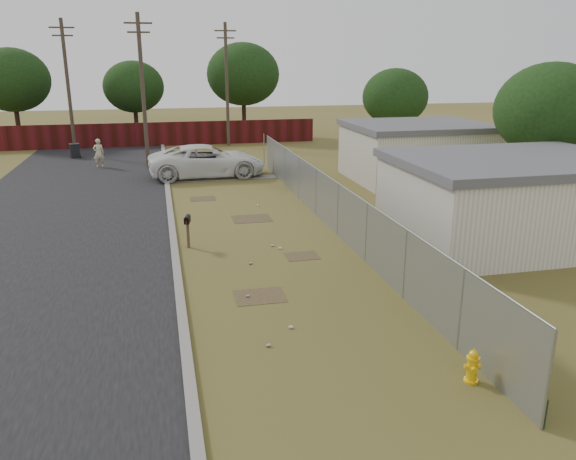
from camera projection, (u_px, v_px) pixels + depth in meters
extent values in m
plane|color=brown|center=(257.00, 241.00, 20.64)|extent=(120.00, 120.00, 0.00)
cube|color=black|center=(71.00, 201.00, 26.48)|extent=(9.00, 60.00, 0.02)
cube|color=gray|center=(168.00, 195.00, 27.44)|extent=(0.25, 60.00, 0.12)
cube|color=gray|center=(221.00, 179.00, 31.36)|extent=(6.20, 1.00, 0.03)
cylinder|color=gray|center=(548.00, 381.00, 9.84)|extent=(0.06, 0.06, 2.00)
cylinder|color=gray|center=(461.00, 310.00, 12.63)|extent=(0.06, 0.06, 2.00)
cylinder|color=gray|center=(405.00, 264.00, 15.43)|extent=(0.06, 0.06, 2.00)
cylinder|color=gray|center=(366.00, 233.00, 18.22)|extent=(0.06, 0.06, 2.00)
cylinder|color=gray|center=(338.00, 210.00, 21.02)|extent=(0.06, 0.06, 2.00)
cylinder|color=gray|center=(316.00, 192.00, 23.82)|extent=(0.06, 0.06, 2.00)
cylinder|color=gray|center=(299.00, 178.00, 26.61)|extent=(0.06, 0.06, 2.00)
cylinder|color=gray|center=(285.00, 167.00, 29.41)|extent=(0.06, 0.06, 2.00)
cylinder|color=gray|center=(274.00, 157.00, 32.20)|extent=(0.06, 0.06, 2.00)
cylinder|color=gray|center=(264.00, 150.00, 35.00)|extent=(0.06, 0.06, 2.00)
cylinder|color=gray|center=(331.00, 178.00, 21.66)|extent=(0.04, 26.00, 0.04)
cube|color=gray|center=(330.00, 203.00, 21.95)|extent=(0.01, 26.00, 2.00)
cube|color=black|center=(331.00, 220.00, 22.17)|extent=(0.03, 26.00, 0.60)
cube|color=#4C1014|center=(121.00, 135.00, 42.39)|extent=(30.00, 0.12, 1.80)
cylinder|color=#44392D|center=(143.00, 93.00, 33.38)|extent=(0.24, 0.24, 9.00)
cube|color=#44392D|center=(138.00, 23.00, 32.24)|extent=(1.60, 0.10, 0.10)
cube|color=#44392D|center=(139.00, 32.00, 32.39)|extent=(1.30, 0.10, 0.10)
cylinder|color=#44392D|center=(68.00, 89.00, 37.90)|extent=(0.24, 0.24, 9.00)
cube|color=#44392D|center=(62.00, 27.00, 36.76)|extent=(1.60, 0.10, 0.10)
cube|color=#44392D|center=(62.00, 35.00, 36.91)|extent=(1.30, 0.10, 0.10)
cylinder|color=#44392D|center=(227.00, 86.00, 42.13)|extent=(0.24, 0.24, 9.00)
cube|color=#44392D|center=(225.00, 31.00, 40.99)|extent=(1.60, 0.10, 0.10)
cube|color=#44392D|center=(225.00, 38.00, 41.14)|extent=(1.30, 0.10, 0.10)
cube|color=silver|center=(511.00, 204.00, 20.31)|extent=(8.00, 6.00, 2.80)
cube|color=#545459|center=(516.00, 161.00, 19.86)|extent=(8.32, 6.24, 0.30)
cube|color=silver|center=(416.00, 154.00, 30.88)|extent=(7.00, 6.00, 2.80)
cube|color=#545459|center=(418.00, 126.00, 30.43)|extent=(7.28, 6.24, 0.30)
cylinder|color=#322016|center=(18.00, 122.00, 44.18)|extent=(0.36, 0.36, 3.30)
ellipsoid|color=black|center=(12.00, 80.00, 43.24)|extent=(5.70, 5.70, 4.84)
cylinder|color=#322016|center=(136.00, 121.00, 47.11)|extent=(0.36, 0.36, 2.86)
ellipsoid|color=black|center=(134.00, 87.00, 46.29)|extent=(4.94, 4.94, 4.20)
cylinder|color=#322016|center=(244.00, 116.00, 48.02)|extent=(0.36, 0.36, 3.52)
ellipsoid|color=black|center=(243.00, 74.00, 47.01)|extent=(6.08, 6.08, 5.17)
cylinder|color=#322016|center=(393.00, 134.00, 39.83)|extent=(0.36, 0.36, 2.64)
ellipsoid|color=black|center=(395.00, 97.00, 39.08)|extent=(4.56, 4.56, 3.88)
cylinder|color=#322016|center=(542.00, 171.00, 26.03)|extent=(0.36, 0.36, 2.86)
ellipsoid|color=black|center=(551.00, 110.00, 25.22)|extent=(4.94, 4.94, 4.20)
cylinder|color=#E7B10C|center=(471.00, 380.00, 11.63)|extent=(0.36, 0.36, 0.05)
cylinder|color=#E7B10C|center=(472.00, 369.00, 11.56)|extent=(0.26, 0.26, 0.51)
cylinder|color=#E7B10C|center=(473.00, 358.00, 11.48)|extent=(0.33, 0.33, 0.04)
sphere|color=#E7B10C|center=(474.00, 355.00, 11.46)|extent=(0.24, 0.24, 0.20)
cylinder|color=#E7B10C|center=(474.00, 350.00, 11.43)|extent=(0.04, 0.04, 0.05)
cylinder|color=#E7B10C|center=(466.00, 366.00, 11.54)|extent=(0.11, 0.11, 0.10)
cylinder|color=#E7B10C|center=(478.00, 366.00, 11.54)|extent=(0.11, 0.11, 0.10)
cylinder|color=#E7B10C|center=(474.00, 370.00, 11.42)|extent=(0.14, 0.13, 0.12)
cube|color=brown|center=(188.00, 234.00, 19.79)|extent=(0.10, 0.10, 0.97)
cube|color=black|center=(187.00, 220.00, 19.64)|extent=(0.27, 0.49, 0.18)
cylinder|color=black|center=(187.00, 218.00, 19.61)|extent=(0.27, 0.49, 0.18)
cube|color=red|center=(186.00, 222.00, 19.39)|extent=(0.03, 0.04, 0.10)
imported|color=white|center=(207.00, 161.00, 31.68)|extent=(6.59, 3.16, 1.81)
imported|color=#C7BA92|center=(99.00, 153.00, 34.39)|extent=(0.71, 0.53, 1.77)
cube|color=black|center=(75.00, 151.00, 37.84)|extent=(0.70, 0.70, 0.91)
cube|color=black|center=(74.00, 144.00, 37.71)|extent=(0.77, 0.77, 0.08)
cylinder|color=black|center=(81.00, 157.00, 37.84)|extent=(0.10, 0.20, 0.19)
cylinder|color=silver|center=(291.00, 327.00, 13.92)|extent=(0.11, 0.09, 0.07)
cylinder|color=#ACACB1|center=(250.00, 263.00, 18.28)|extent=(0.11, 0.09, 0.07)
cylinder|color=silver|center=(280.00, 248.00, 19.73)|extent=(0.12, 0.10, 0.07)
cylinder|color=#ACACB1|center=(268.00, 345.00, 13.03)|extent=(0.11, 0.08, 0.07)
cylinder|color=silver|center=(258.00, 205.00, 25.53)|extent=(0.08, 0.10, 0.07)
cylinder|color=#ACACB1|center=(273.00, 245.00, 20.01)|extent=(0.11, 0.09, 0.07)
cylinder|color=#ACACB1|center=(247.00, 296.00, 15.74)|extent=(0.12, 0.10, 0.07)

